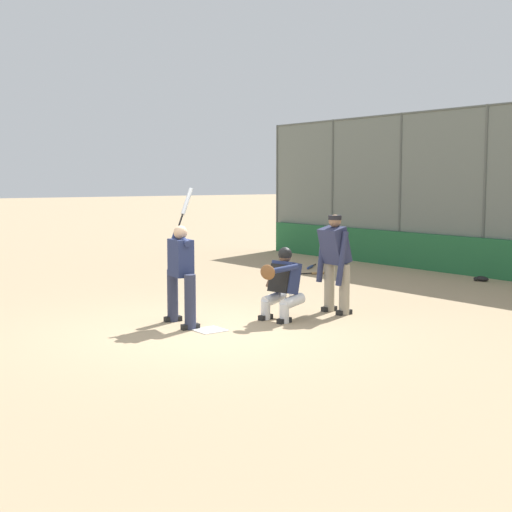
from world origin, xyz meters
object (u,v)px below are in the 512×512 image
at_px(catcher_behind_plate, 282,283).
at_px(spare_bat_by_padding, 318,273).
at_px(umpire_home, 335,261).
at_px(spare_bat_near_backstop, 311,267).
at_px(fielding_glove_on_dirt, 481,279).
at_px(batter_at_plate, 181,271).
at_px(baseball_loose, 291,295).

height_order(catcher_behind_plate, spare_bat_by_padding, catcher_behind_plate).
bearing_deg(spare_bat_by_padding, umpire_home, -113.93).
distance_m(catcher_behind_plate, spare_bat_near_backstop, 6.91).
bearing_deg(fielding_glove_on_dirt, spare_bat_by_padding, 35.16).
height_order(umpire_home, spare_bat_near_backstop, umpire_home).
bearing_deg(fielding_glove_on_dirt, batter_at_plate, 91.47).
distance_m(batter_at_plate, spare_bat_near_backstop, 7.71).
relative_size(umpire_home, baseball_loose, 22.67).
xyz_separation_m(umpire_home, spare_bat_by_padding, (3.94, -3.09, -0.87)).
relative_size(batter_at_plate, fielding_glove_on_dirt, 6.64).
bearing_deg(baseball_loose, catcher_behind_plate, 137.18).
bearing_deg(batter_at_plate, umpire_home, -96.95).
xyz_separation_m(batter_at_plate, spare_bat_near_backstop, (4.29, -6.35, -0.82)).
distance_m(spare_bat_by_padding, fielding_glove_on_dirt, 3.75).
relative_size(batter_at_plate, spare_bat_by_padding, 2.65).
bearing_deg(spare_bat_by_padding, catcher_behind_plate, -123.04).
xyz_separation_m(umpire_home, fielding_glove_on_dirt, (0.88, -5.25, -0.84)).
height_order(catcher_behind_plate, spare_bat_near_backstop, catcher_behind_plate).
distance_m(spare_bat_near_backstop, baseball_loose, 4.61).
bearing_deg(batter_at_plate, catcher_behind_plate, -104.33).
height_order(umpire_home, baseball_loose, umpire_home).
relative_size(spare_bat_near_backstop, spare_bat_by_padding, 0.88).
bearing_deg(umpire_home, fielding_glove_on_dirt, -77.90).
relative_size(spare_bat_near_backstop, baseball_loose, 9.62).
relative_size(umpire_home, spare_bat_by_padding, 2.08).
distance_m(catcher_behind_plate, umpire_home, 1.13).
height_order(spare_bat_by_padding, baseball_loose, baseball_loose).
distance_m(umpire_home, baseball_loose, 1.99).
xyz_separation_m(batter_at_plate, fielding_glove_on_dirt, (0.20, -7.86, -0.79)).
xyz_separation_m(umpire_home, baseball_loose, (1.73, -0.45, -0.86)).
bearing_deg(umpire_home, baseball_loose, -11.90).
distance_m(umpire_home, spare_bat_near_backstop, 6.28).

